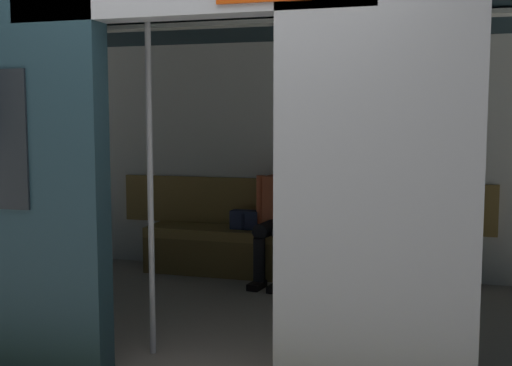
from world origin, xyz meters
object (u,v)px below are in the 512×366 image
book (325,231)px  person_seated (283,208)px  train_car (248,108)px  handbag (245,220)px  grab_pole_door (150,182)px  bench_seat (291,243)px

book → person_seated: bearing=14.0°
train_car → handbag: (0.39, -1.19, -1.01)m
person_seated → grab_pole_door: bearing=79.7°
train_car → book: size_ratio=29.09×
bench_seat → book: size_ratio=12.58×
handbag → grab_pole_door: size_ratio=0.12×
book → bench_seat: bearing=7.7°
grab_pole_door → handbag: bearing=-89.3°
handbag → book: bearing=179.8°
bench_seat → grab_pole_door: (0.42, 2.00, 0.74)m
person_seated → book: 0.43m
bench_seat → person_seated: size_ratio=2.39×
person_seated → grab_pole_door: 2.02m
handbag → grab_pole_door: (-0.03, 2.05, 0.55)m
bench_seat → grab_pole_door: size_ratio=1.30×
train_car → person_seated: 1.39m
handbag → book: size_ratio=1.18×
grab_pole_door → person_seated: bearing=-100.3°
train_car → person_seated: (0.01, -1.09, -0.87)m
train_car → grab_pole_door: bearing=67.1°
grab_pole_door → train_car: bearing=-112.9°
bench_seat → handbag: bearing=-6.3°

